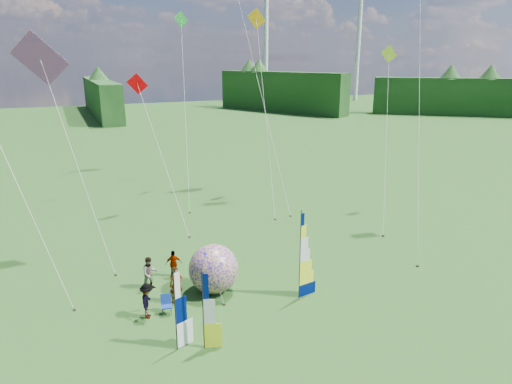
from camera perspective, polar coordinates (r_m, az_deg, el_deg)
name	(u,v)px	position (r m, az deg, el deg)	size (l,w,h in m)	color
ground	(313,331)	(21.34, 7.10, -16.89)	(220.00, 220.00, 0.00)	#346625
treeline_ring	(316,248)	(19.44, 7.52, -6.98)	(210.00, 210.00, 8.00)	#2D5625
turbine_left	(358,45)	(135.85, 12.65, 17.47)	(8.00, 1.20, 30.00)	silver
turbine_right	(266,45)	(129.23, 1.25, 17.91)	(8.00, 1.20, 30.00)	silver
feather_banner_main	(300,257)	(22.80, 5.52, -8.06)	(1.23, 0.10, 4.51)	#000E57
side_banner_left	(203,312)	(19.37, -6.63, -14.65)	(0.96, 0.10, 3.42)	#F4FA22
side_banner_far	(175,312)	(19.44, -10.04, -14.59)	(1.02, 0.10, 3.47)	white
bol_inflatable	(213,269)	(23.81, -5.34, -9.54)	(2.56, 2.56, 2.56)	#080099
spectator_a	(176,285)	(23.22, -9.97, -11.36)	(0.69, 0.45, 1.89)	#66594C
spectator_b	(150,273)	(24.77, -13.12, -9.86)	(0.86, 0.42, 1.77)	#66594C
spectator_c	(147,301)	(22.30, -13.44, -13.09)	(1.11, 0.41, 1.71)	#66594C
spectator_d	(174,264)	(25.88, -10.25, -8.79)	(0.89, 0.36, 1.52)	#66594C
camp_chair	(167,305)	(22.56, -11.13, -13.68)	(0.54, 0.54, 0.94)	navy
kite_whale	(260,82)	(38.97, 0.54, 13.62)	(3.54, 15.70, 19.51)	black
kite_rainbow_delta	(75,143)	(27.56, -21.73, 5.76)	(7.72, 10.99, 14.25)	#FF3437
kite_parafoil	(421,101)	(30.66, 19.88, 10.61)	(8.79, 11.28, 18.15)	#A10E10
small_kite_red	(161,147)	(33.24, -11.75, 5.49)	(4.09, 10.52, 11.12)	#D80004
small_kite_orange	(265,104)	(37.03, 1.16, 10.98)	(5.35, 11.99, 16.31)	orange
small_kite_yellow	(387,132)	(34.52, 16.05, 7.24)	(6.89, 8.79, 13.07)	#FFFE35
small_kite_pink	(1,140)	(24.87, -29.27, 5.69)	(6.87, 8.68, 15.86)	#D1508F
small_kite_green	(185,103)	(39.09, -8.89, 10.93)	(4.77, 11.61, 16.11)	green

